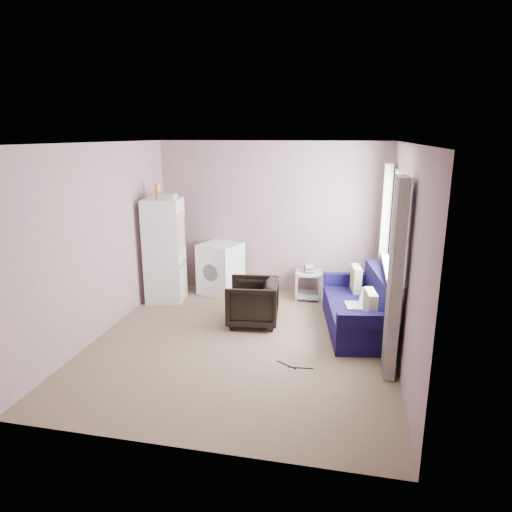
{
  "coord_description": "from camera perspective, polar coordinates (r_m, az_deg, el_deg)",
  "views": [
    {
      "loc": [
        1.28,
        -5.24,
        2.6
      ],
      "look_at": [
        0.05,
        0.6,
        1.0
      ],
      "focal_mm": 32.0,
      "sensor_mm": 36.0,
      "label": 1
    }
  ],
  "objects": [
    {
      "name": "sofa",
      "position": [
        6.41,
        13.09,
        -6.57
      ],
      "size": [
        1.05,
        1.84,
        0.78
      ],
      "rotation": [
        0.0,
        0.0,
        0.16
      ],
      "color": "#130E40",
      "rests_on": "ground"
    },
    {
      "name": "armchair",
      "position": [
        6.41,
        -0.44,
        -5.51
      ],
      "size": [
        0.71,
        0.75,
        0.71
      ],
      "primitive_type": "imported",
      "rotation": [
        0.0,
        0.0,
        -1.46
      ],
      "color": "black",
      "rests_on": "ground"
    },
    {
      "name": "room",
      "position": [
        5.56,
        -1.57,
        0.99
      ],
      "size": [
        3.84,
        4.24,
        2.54
      ],
      "color": "#806D54",
      "rests_on": "ground"
    },
    {
      "name": "fridge",
      "position": [
        7.34,
        -11.34,
        0.78
      ],
      "size": [
        0.65,
        0.64,
        1.87
      ],
      "rotation": [
        0.0,
        0.0,
        0.15
      ],
      "color": "white",
      "rests_on": "ground"
    },
    {
      "name": "window_dressing",
      "position": [
        6.14,
        16.24,
        0.33
      ],
      "size": [
        0.17,
        2.62,
        2.18
      ],
      "color": "white",
      "rests_on": "ground"
    },
    {
      "name": "floor_cables",
      "position": [
        5.43,
        4.73,
        -13.58
      ],
      "size": [
        0.45,
        0.16,
        0.01
      ],
      "rotation": [
        0.0,
        0.0,
        -0.2
      ],
      "color": "black",
      "rests_on": "ground"
    },
    {
      "name": "washing_machine",
      "position": [
        7.65,
        -4.44,
        -1.41
      ],
      "size": [
        0.76,
        0.76,
        0.85
      ],
      "rotation": [
        0.0,
        0.0,
        -0.32
      ],
      "color": "white",
      "rests_on": "ground"
    },
    {
      "name": "side_table",
      "position": [
        7.47,
        6.56,
        -3.34
      ],
      "size": [
        0.44,
        0.44,
        0.56
      ],
      "rotation": [
        0.0,
        0.0,
        0.08
      ],
      "color": "#ABABA7",
      "rests_on": "ground"
    }
  ]
}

